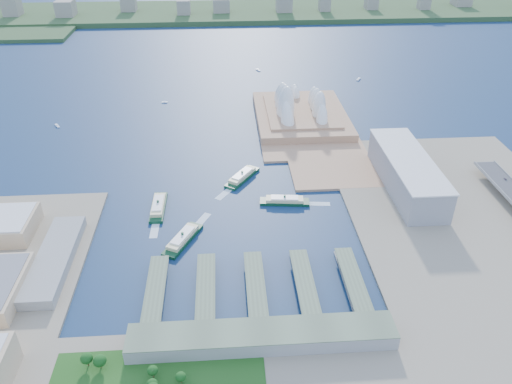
{
  "coord_description": "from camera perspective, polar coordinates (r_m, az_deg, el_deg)",
  "views": [
    {
      "loc": [
        -7.55,
        -392.54,
        297.19
      ],
      "look_at": [
        23.6,
        55.34,
        18.0
      ],
      "focal_mm": 35.0,
      "sensor_mm": 36.0,
      "label": 1
    }
  ],
  "objects": [
    {
      "name": "ground",
      "position": [
        492.41,
        -2.3,
        -5.28
      ],
      "size": [
        3000.0,
        3000.0,
        0.0
      ],
      "primitive_type": "plane",
      "color": "#0D2040",
      "rests_on": "ground"
    },
    {
      "name": "east_land",
      "position": [
        515.8,
        25.84,
        -6.86
      ],
      "size": [
        240.0,
        500.0,
        3.0
      ],
      "primitive_type": "cube",
      "color": "gray",
      "rests_on": "ground"
    },
    {
      "name": "peninsula",
      "position": [
        725.59,
        5.55,
        7.67
      ],
      "size": [
        135.0,
        220.0,
        3.0
      ],
      "primitive_type": "cube",
      "color": "#AA7E5D",
      "rests_on": "ground"
    },
    {
      "name": "far_shore",
      "position": [
        1403.11,
        -3.81,
        19.83
      ],
      "size": [
        2200.0,
        260.0,
        12.0
      ],
      "primitive_type": "cube",
      "color": "#2D4926",
      "rests_on": "ground"
    },
    {
      "name": "opera_house",
      "position": [
        731.64,
        5.23,
        10.49
      ],
      "size": [
        134.0,
        180.0,
        58.0
      ],
      "primitive_type": null,
      "color": "white",
      "rests_on": "peninsula"
    },
    {
      "name": "toaster_building",
      "position": [
        583.85,
        16.87,
        2.1
      ],
      "size": [
        45.0,
        155.0,
        35.0
      ],
      "primitive_type": "cube",
      "color": "gray",
      "rests_on": "east_land"
    },
    {
      "name": "ferry_wharves",
      "position": [
        432.29,
        -0.07,
        -10.71
      ],
      "size": [
        184.0,
        90.0,
        9.3
      ],
      "primitive_type": null,
      "color": "#54644C",
      "rests_on": "ground"
    },
    {
      "name": "terminal_building",
      "position": [
        387.15,
        0.71,
        -16.23
      ],
      "size": [
        200.0,
        28.0,
        12.0
      ],
      "primitive_type": "cube",
      "color": "gray",
      "rests_on": "south_land"
    },
    {
      "name": "far_skyline",
      "position": [
        1376.89,
        -3.85,
        21.02
      ],
      "size": [
        1900.0,
        140.0,
        55.0
      ],
      "primitive_type": null,
      "color": "gray",
      "rests_on": "far_shore"
    },
    {
      "name": "ferry_a",
      "position": [
        541.34,
        -11.12,
        -1.43
      ],
      "size": [
        14.92,
        56.51,
        10.66
      ],
      "primitive_type": null,
      "rotation": [
        0.0,
        0.0,
        -0.01
      ],
      "color": "#0D361D",
      "rests_on": "ground"
    },
    {
      "name": "ferry_b",
      "position": [
        585.53,
        -1.59,
        1.97
      ],
      "size": [
        43.93,
        54.96,
        10.72
      ],
      "primitive_type": null,
      "rotation": [
        0.0,
        0.0,
        -0.6
      ],
      "color": "#0D361D",
      "rests_on": "ground"
    },
    {
      "name": "ferry_c",
      "position": [
        489.66,
        -8.38,
        -5.11
      ],
      "size": [
        38.57,
        57.21,
        10.74
      ],
      "primitive_type": null,
      "rotation": [
        0.0,
        0.0,
        2.67
      ],
      "color": "#0D361D",
      "rests_on": "ground"
    },
    {
      "name": "ferry_d",
      "position": [
        541.62,
        3.29,
        -0.82
      ],
      "size": [
        54.69,
        19.28,
        10.12
      ],
      "primitive_type": null,
      "rotation": [
        0.0,
        0.0,
        1.46
      ],
      "color": "#0D361D",
      "rests_on": "ground"
    },
    {
      "name": "boat_a",
      "position": [
        774.43,
        -21.77,
        7.07
      ],
      "size": [
        9.75,
        12.6,
        2.49
      ],
      "primitive_type": null,
      "rotation": [
        0.0,
        0.0,
        0.58
      ],
      "color": "white",
      "rests_on": "ground"
    },
    {
      "name": "boat_b",
      "position": [
        815.67,
        -10.4,
        10.08
      ],
      "size": [
        9.43,
        3.77,
        2.5
      ],
      "primitive_type": null,
      "rotation": [
        0.0,
        0.0,
        1.51
      ],
      "color": "white",
      "rests_on": "ground"
    },
    {
      "name": "boat_c",
      "position": [
        922.44,
        11.63,
        12.54
      ],
      "size": [
        10.16,
        13.86,
        3.07
      ],
      "primitive_type": null,
      "rotation": [
        0.0,
        0.0,
        2.63
      ],
      "color": "white",
      "rests_on": "ground"
    },
    {
      "name": "boat_e",
      "position": [
        952.65,
        0.24,
        13.79
      ],
      "size": [
        8.52,
        12.98,
        3.05
      ],
      "primitive_type": null,
      "rotation": [
        0.0,
        0.0,
        0.4
      ],
      "color": "white",
      "rests_on": "ground"
    },
    {
      "name": "car_c",
      "position": [
        623.07,
        26.6,
        1.35
      ],
      "size": [
        1.88,
        4.62,
        1.34
      ],
      "primitive_type": "imported",
      "rotation": [
        0.0,
        0.0,
        3.14
      ],
      "color": "slate",
      "rests_on": "expressway"
    }
  ]
}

